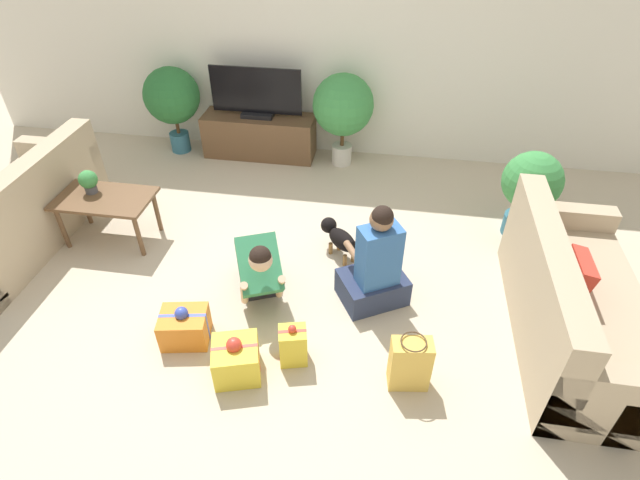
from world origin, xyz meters
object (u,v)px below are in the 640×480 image
object	(u,v)px
tv_console	(260,136)
gift_bag_a	(410,364)
potted_plant_corner_right	(531,186)
gift_box_b	(185,327)
sofa_left	(17,214)
person_kneeling	(258,268)
gift_box_a	(236,359)
sofa_right	(572,306)
tv	(256,96)
tabletop_plant	(88,181)
coffee_table	(105,203)
potted_plant_back_left	(172,98)
dog	(339,237)
potted_plant_back_right	(343,107)
person_sitting	(375,269)
gift_box_c	(293,345)

from	to	relation	value
tv_console	gift_bag_a	bearing A→B (deg)	-59.00
potted_plant_corner_right	gift_box_b	world-z (taller)	potted_plant_corner_right
sofa_left	person_kneeling	world-z (taller)	sofa_left
gift_box_a	person_kneeling	bearing A→B (deg)	92.52
sofa_right	tv	world-z (taller)	tv
gift_bag_a	tabletop_plant	xyz separation A→B (m)	(-3.00, 1.31, 0.38)
tv	coffee_table	bearing A→B (deg)	-117.37
coffee_table	gift_box_a	bearing A→B (deg)	-39.55
sofa_right	potted_plant_corner_right	xyz separation A→B (m)	(-0.15, 1.30, 0.24)
tabletop_plant	potted_plant_back_left	bearing A→B (deg)	86.67
sofa_left	tv	bearing A→B (deg)	138.83
dog	coffee_table	bearing A→B (deg)	-42.70
potted_plant_back_right	gift_box_b	bearing A→B (deg)	-105.91
dog	gift_box_b	distance (m)	1.58
tv	person_sitting	size ratio (longest dim) A/B	1.10
sofa_right	gift_bag_a	world-z (taller)	sofa_right
person_kneeling	gift_bag_a	size ratio (longest dim) A/B	1.77
person_kneeling	person_sitting	bearing A→B (deg)	-16.69
potted_plant_corner_right	gift_box_b	xyz separation A→B (m)	(-2.73, -1.81, -0.41)
gift_box_c	tabletop_plant	world-z (taller)	tabletop_plant
gift_box_b	tabletop_plant	size ratio (longest dim) A/B	1.79
tv	gift_box_a	size ratio (longest dim) A/B	2.68
person_sitting	gift_box_c	size ratio (longest dim) A/B	2.66
tv_console	person_kneeling	xyz separation A→B (m)	(0.63, -2.43, 0.06)
coffee_table	person_kneeling	world-z (taller)	person_kneeling
coffee_table	sofa_right	bearing A→B (deg)	-8.26
sofa_left	potted_plant_back_right	size ratio (longest dim) A/B	1.74
gift_box_a	gift_box_c	distance (m)	0.42
sofa_right	potted_plant_back_right	bearing A→B (deg)	40.28
potted_plant_back_left	gift_box_a	distance (m)	3.63
potted_plant_corner_right	tabletop_plant	distance (m)	4.08
sofa_right	potted_plant_back_left	xyz separation A→B (m)	(-4.08, 2.41, 0.38)
potted_plant_back_left	gift_box_a	bearing A→B (deg)	-62.11
potted_plant_back_right	gift_box_b	xyz separation A→B (m)	(-0.84, -2.93, -0.58)
dog	person_sitting	bearing A→B (deg)	78.55
sofa_left	potted_plant_corner_right	world-z (taller)	potted_plant_corner_right
person_sitting	dog	size ratio (longest dim) A/B	2.39
potted_plant_corner_right	dog	distance (m)	1.84
sofa_right	potted_plant_back_left	bearing A→B (deg)	59.40
person_sitting	potted_plant_corner_right	bearing A→B (deg)	-168.91
gift_bag_a	potted_plant_back_left	bearing A→B (deg)	133.27
coffee_table	tv	size ratio (longest dim) A/B	0.82
gift_bag_a	tv_console	bearing A→B (deg)	121.00
tv	tv_console	bearing A→B (deg)	0.00
person_kneeling	gift_bag_a	bearing A→B (deg)	-52.22
potted_plant_corner_right	potted_plant_back_left	world-z (taller)	potted_plant_back_left
tv_console	potted_plant_back_left	world-z (taller)	potted_plant_back_left
tv_console	gift_bag_a	size ratio (longest dim) A/B	2.98
person_sitting	gift_box_b	xyz separation A→B (m)	(-1.39, -0.66, -0.21)
dog	tabletop_plant	world-z (taller)	tabletop_plant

